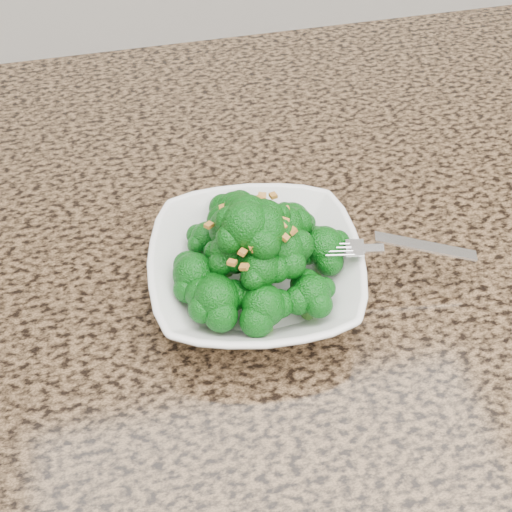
{
  "coord_description": "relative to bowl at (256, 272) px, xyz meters",
  "views": [
    {
      "loc": [
        -0.25,
        -0.07,
        1.41
      ],
      "look_at": [
        -0.16,
        0.33,
        0.95
      ],
      "focal_mm": 45.0,
      "sensor_mm": 36.0,
      "label": 1
    }
  ],
  "objects": [
    {
      "name": "garlic_topping",
      "position": [
        0.0,
        0.0,
        0.11
      ],
      "size": [
        0.11,
        0.11,
        0.01
      ],
      "primitive_type": null,
      "color": "#BA7B2D",
      "rests_on": "broccoli_pile"
    },
    {
      "name": "fork",
      "position": [
        0.11,
        -0.02,
        0.03
      ],
      "size": [
        0.17,
        0.07,
        0.01
      ],
      "primitive_type": null,
      "rotation": [
        0.0,
        0.0,
        -0.28
      ],
      "color": "silver",
      "rests_on": "bowl"
    },
    {
      "name": "bowl",
      "position": [
        0.0,
        0.0,
        0.0
      ],
      "size": [
        0.24,
        0.24,
        0.05
      ],
      "primitive_type": "imported",
      "rotation": [
        0.0,
        0.0,
        -0.13
      ],
      "color": "white",
      "rests_on": "granite_counter"
    },
    {
      "name": "cabinet",
      "position": [
        0.16,
        -0.03,
        -0.49
      ],
      "size": [
        1.55,
        0.95,
        0.87
      ],
      "primitive_type": "cube",
      "color": "#3B2318",
      "rests_on": "ground"
    },
    {
      "name": "granite_counter",
      "position": [
        0.16,
        -0.03,
        -0.04
      ],
      "size": [
        1.64,
        1.04,
        0.03
      ],
      "primitive_type": "cube",
      "color": "brown",
      "rests_on": "cabinet"
    },
    {
      "name": "broccoli_pile",
      "position": [
        0.0,
        0.0,
        0.06
      ],
      "size": [
        0.18,
        0.18,
        0.08
      ],
      "primitive_type": null,
      "color": "#09560D",
      "rests_on": "bowl"
    }
  ]
}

